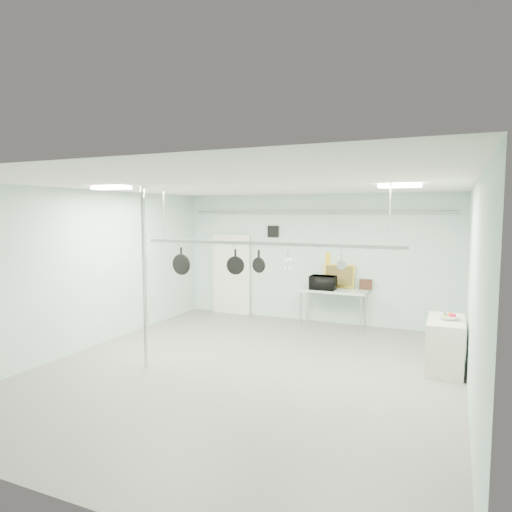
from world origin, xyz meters
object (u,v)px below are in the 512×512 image
at_px(chrome_pole, 144,278).
at_px(side_cabinet, 445,345).
at_px(prep_table, 333,292).
at_px(skillet_left, 181,261).
at_px(fruit_bowl, 449,317).
at_px(skillet_mid, 235,261).
at_px(pot_rack, 265,242).
at_px(microwave, 323,283).
at_px(skillet_right, 259,261).
at_px(coffee_canister, 329,285).

bearing_deg(chrome_pole, side_cabinet, 22.41).
height_order(prep_table, skillet_left, skillet_left).
xyz_separation_m(side_cabinet, skillet_left, (-4.67, -1.10, 1.37)).
xyz_separation_m(fruit_bowl, skillet_mid, (-3.56, -1.09, 0.92)).
distance_m(side_cabinet, fruit_bowl, 0.49).
height_order(side_cabinet, fruit_bowl, fruit_bowl).
distance_m(pot_rack, microwave, 3.41).
relative_size(fruit_bowl, skillet_right, 0.86).
bearing_deg(skillet_left, microwave, 62.25).
bearing_deg(skillet_left, fruit_bowl, 15.99).
bearing_deg(side_cabinet, skillet_left, -166.76).
bearing_deg(microwave, skillet_mid, 76.52).
bearing_deg(side_cabinet, chrome_pole, -157.59).
bearing_deg(chrome_pole, coffee_canister, 62.51).
bearing_deg(skillet_mid, microwave, 68.45).
xyz_separation_m(microwave, skillet_right, (-0.29, -3.20, 0.82)).
relative_size(chrome_pole, side_cabinet, 2.67).
relative_size(chrome_pole, prep_table, 2.00).
relative_size(microwave, fruit_bowl, 1.79).
bearing_deg(pot_rack, skillet_mid, 180.00).
bearing_deg(skillet_right, chrome_pole, -138.77).
bearing_deg(skillet_left, skillet_right, 2.93).
bearing_deg(coffee_canister, chrome_pole, -117.49).
xyz_separation_m(chrome_pole, prep_table, (2.30, 4.20, -0.77)).
bearing_deg(pot_rack, coffee_canister, 84.85).
bearing_deg(side_cabinet, skillet_mid, -162.67).
xyz_separation_m(fruit_bowl, skillet_right, (-3.10, -1.09, 0.95)).
relative_size(coffee_canister, skillet_right, 0.54).
height_order(skillet_left, skillet_right, same).
xyz_separation_m(side_cabinet, skillet_mid, (-3.52, -1.10, 1.41)).
xyz_separation_m(chrome_pole, skillet_right, (1.79, 0.90, 0.29)).
bearing_deg(coffee_canister, prep_table, -15.71).
bearing_deg(microwave, pot_rack, 86.57).
bearing_deg(fruit_bowl, prep_table, 139.54).
relative_size(prep_table, side_cabinet, 1.33).
distance_m(chrome_pole, prep_table, 4.85).
bearing_deg(fruit_bowl, microwave, 143.13).
xyz_separation_m(skillet_left, skillet_mid, (1.15, 0.00, 0.04)).
bearing_deg(side_cabinet, coffee_canister, 139.94).
relative_size(skillet_left, skillet_right, 1.38).
relative_size(chrome_pole, microwave, 5.36).
distance_m(chrome_pole, skillet_mid, 1.62).
bearing_deg(fruit_bowl, pot_rack, -159.90).
bearing_deg(microwave, fruit_bowl, 142.83).
distance_m(prep_table, coffee_canister, 0.21).
height_order(fruit_bowl, skillet_mid, skillet_mid).
distance_m(chrome_pole, pot_rack, 2.19).
relative_size(coffee_canister, fruit_bowl, 0.63).
distance_m(chrome_pole, microwave, 4.63).
relative_size(microwave, skillet_mid, 1.34).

